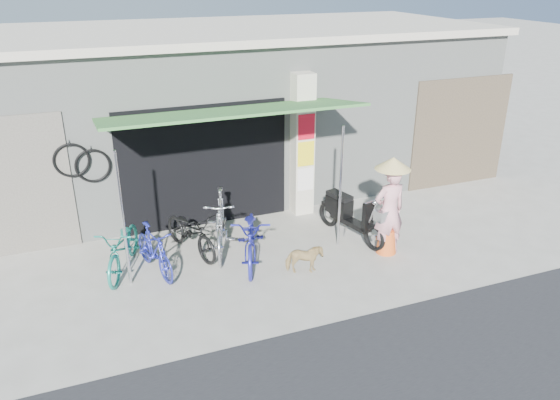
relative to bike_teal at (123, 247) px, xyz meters
name	(u,v)px	position (x,y,z in m)	size (l,w,h in m)	color
ground	(311,272)	(3.02, -1.23, -0.46)	(80.00, 80.00, 0.00)	#A7A197
bicycle_shop	(227,105)	(3.02, 3.86, 1.38)	(12.30, 5.30, 3.66)	#999E96
shop_pillar	(302,145)	(3.87, 1.21, 1.04)	(0.42, 0.44, 3.00)	beige
awning	(230,114)	(2.12, 0.39, 2.06)	(4.60, 1.88, 2.72)	#336A2F
neighbour_right	(460,133)	(8.02, 1.36, 0.84)	(2.60, 0.06, 2.60)	brown
bike_teal	(123,247)	(0.00, 0.00, 0.00)	(0.61, 1.74, 0.91)	#1D8271
bike_blue	(154,250)	(0.48, -0.27, -0.02)	(0.41, 1.45, 0.87)	navy
bike_black	(191,232)	(1.23, 0.21, -0.03)	(0.57, 1.63, 0.86)	black
bike_silver	(221,223)	(1.77, 0.10, 0.12)	(0.54, 1.91, 1.15)	silver
bike_navy	(252,237)	(2.17, -0.50, 0.04)	(0.66, 1.89, 0.99)	#202296
street_dog	(304,259)	(2.88, -1.22, -0.19)	(0.29, 0.64, 0.54)	#9C8453
moped	(349,215)	(4.26, -0.27, 0.02)	(0.70, 1.82, 1.05)	black
nun	(389,207)	(4.62, -1.08, 0.46)	(0.64, 0.64, 1.87)	#D48F97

